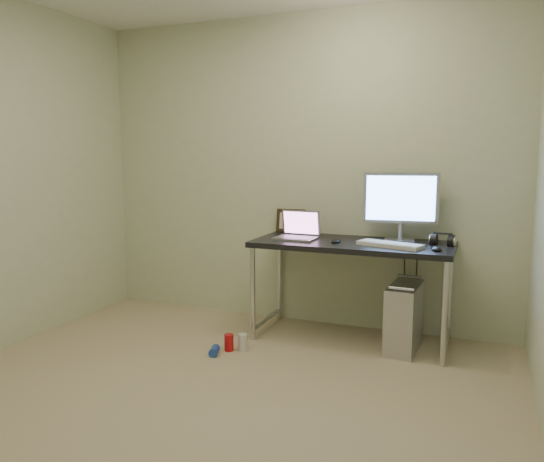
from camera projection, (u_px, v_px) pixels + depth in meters
The scene contains 17 objects.
floor at pixel (193, 410), 2.90m from camera, with size 3.50×3.50×0.00m, color tan.
wall_back at pixel (299, 172), 4.33m from camera, with size 3.50×0.02×2.50m, color beige.
desk at pixel (352, 253), 3.92m from camera, with size 1.45×0.63×0.75m.
tower_computer at pixel (404, 317), 3.78m from camera, with size 0.22×0.47×0.50m.
cable_a at pixel (404, 284), 4.08m from camera, with size 0.01×0.01×0.70m, color black.
cable_b at pixel (416, 288), 4.03m from camera, with size 0.01×0.01×0.72m, color black.
can_red at pixel (229, 342), 3.77m from camera, with size 0.07×0.07×0.12m, color red.
can_white at pixel (243, 342), 3.78m from camera, with size 0.07×0.07×0.12m, color silver.
can_blue at pixel (214, 351), 3.70m from camera, with size 0.06×0.06×0.11m, color #2046B2.
laptop at pixel (297, 232), 4.05m from camera, with size 0.32×0.26×0.21m.
monitor at pixel (401, 201), 3.89m from camera, with size 0.54×0.19×0.51m.
keyboard at pixel (390, 245), 3.70m from camera, with size 0.45×0.15×0.03m, color silver.
mouse_right at pixel (437, 248), 3.54m from camera, with size 0.07×0.11×0.04m, color black.
mouse_left at pixel (336, 240), 3.86m from camera, with size 0.06×0.10×0.03m, color black.
headphones at pixel (443, 241), 3.76m from camera, with size 0.18×0.11×0.11m.
picture_frame at pixel (291, 221), 4.38m from camera, with size 0.24×0.03×0.19m, color black.
webcam at pixel (315, 222), 4.29m from camera, with size 0.05×0.04×0.13m.
Camera 1 is at (1.42, -2.37, 1.39)m, focal length 35.00 mm.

